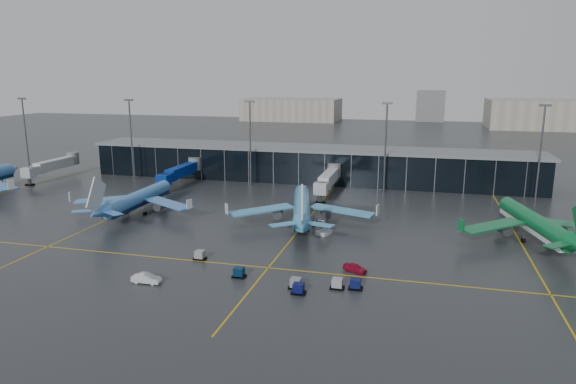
% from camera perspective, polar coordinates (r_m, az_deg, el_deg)
% --- Properties ---
extents(ground, '(600.00, 600.00, 0.00)m').
position_cam_1_polar(ground, '(106.60, -5.06, -5.08)').
color(ground, '#282B2D').
rests_on(ground, ground).
extents(terminal_pier, '(142.00, 17.00, 10.70)m').
position_cam_1_polar(terminal_pier, '(163.47, 2.18, 3.21)').
color(terminal_pier, black).
rests_on(terminal_pier, ground).
extents(jet_bridges, '(94.00, 27.50, 7.20)m').
position_cam_1_polar(jet_bridges, '(157.42, -11.90, 2.25)').
color(jet_bridges, '#595B60').
rests_on(jet_bridges, ground).
extents(flood_masts, '(203.00, 0.50, 25.50)m').
position_cam_1_polar(flood_masts, '(149.60, 3.09, 5.55)').
color(flood_masts, '#595B60').
rests_on(flood_masts, ground).
extents(distant_hangars, '(260.00, 71.00, 22.00)m').
position_cam_1_polar(distant_hangars, '(366.65, 17.13, 8.51)').
color(distant_hangars, '#B2AD99').
rests_on(distant_hangars, ground).
extents(taxi_lines, '(220.00, 120.00, 0.02)m').
position_cam_1_polar(taxi_lines, '(113.64, 1.51, -3.89)').
color(taxi_lines, gold).
rests_on(taxi_lines, ground).
extents(airliner_arkefly, '(33.00, 37.46, 11.38)m').
position_cam_1_polar(airliner_arkefly, '(129.11, -16.34, 0.23)').
color(airliner_arkefly, '#3F82D0').
rests_on(airliner_arkefly, ground).
extents(airliner_klm_near, '(42.09, 45.64, 11.96)m').
position_cam_1_polar(airliner_klm_near, '(115.27, 1.54, -0.57)').
color(airliner_klm_near, '#419AD6').
rests_on(airliner_klm_near, ground).
extents(airliner_aer_lingus, '(41.83, 45.35, 11.88)m').
position_cam_1_polar(airliner_aer_lingus, '(114.61, 25.78, -1.97)').
color(airliner_aer_lingus, '#0C6933').
rests_on(airliner_aer_lingus, ground).
extents(baggage_carts, '(31.25, 11.63, 1.70)m').
position_cam_1_polar(baggage_carts, '(83.95, -0.35, -9.51)').
color(baggage_carts, black).
rests_on(baggage_carts, ground).
extents(mobile_airstair, '(3.21, 3.78, 3.45)m').
position_cam_1_polar(mobile_airstair, '(108.43, 4.01, -4.32)').
color(mobile_airstair, silver).
rests_on(mobile_airstair, ground).
extents(service_van_red, '(4.59, 3.51, 1.46)m').
position_cam_1_polar(service_van_red, '(88.85, 7.45, -8.35)').
color(service_van_red, '#A60C2C').
rests_on(service_van_red, ground).
extents(service_van_white, '(4.85, 1.81, 1.58)m').
position_cam_1_polar(service_van_white, '(86.71, -15.45, -9.23)').
color(service_van_white, silver).
rests_on(service_van_white, ground).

